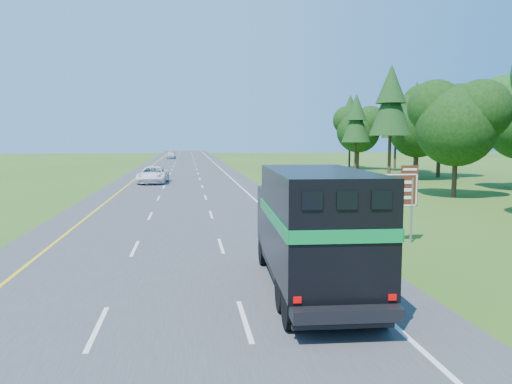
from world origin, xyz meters
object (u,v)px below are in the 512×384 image
white_suv (153,175)px  far_car (171,155)px  exit_sign (396,193)px  horse_truck (313,227)px

white_suv → far_car: (-0.02, 62.43, -0.08)m
far_car → exit_sign: 95.09m
white_suv → exit_sign: bearing=-65.2°
white_suv → exit_sign: size_ratio=1.77×
horse_truck → exit_sign: bearing=53.1°
white_suv → far_car: white_suv is taller
horse_truck → exit_sign: size_ratio=2.46×
white_suv → far_car: bearing=93.0°
far_car → white_suv: bearing=-87.3°
white_suv → exit_sign: exit_sign is taller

